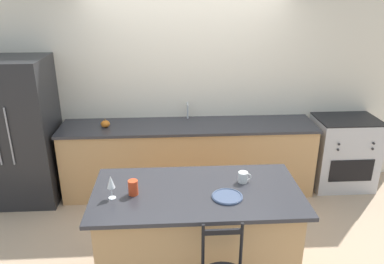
# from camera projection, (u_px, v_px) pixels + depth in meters

# --- Properties ---
(ground_plane) EXTENTS (18.00, 18.00, 0.00)m
(ground_plane) POSITION_uv_depth(u_px,v_px,m) (190.00, 204.00, 4.71)
(ground_plane) COLOR tan
(wall_back) EXTENTS (6.00, 0.07, 2.70)m
(wall_back) POSITION_uv_depth(u_px,v_px,m) (187.00, 85.00, 4.88)
(wall_back) COLOR beige
(wall_back) RESTS_ON ground_plane
(back_counter) EXTENTS (3.21, 0.69, 0.93)m
(back_counter) POSITION_uv_depth(u_px,v_px,m) (189.00, 157.00, 4.90)
(back_counter) COLOR tan
(back_counter) RESTS_ON ground_plane
(sink_faucet) EXTENTS (0.02, 0.13, 0.22)m
(sink_faucet) POSITION_uv_depth(u_px,v_px,m) (188.00, 109.00, 4.86)
(sink_faucet) COLOR #ADAFB5
(sink_faucet) RESTS_ON back_counter
(kitchen_island) EXTENTS (1.76, 0.91, 0.95)m
(kitchen_island) POSITION_uv_depth(u_px,v_px,m) (197.00, 237.00, 3.32)
(kitchen_island) COLOR tan
(kitchen_island) RESTS_ON ground_plane
(refrigerator) EXTENTS (0.90, 0.77, 1.80)m
(refrigerator) POSITION_uv_depth(u_px,v_px,m) (17.00, 132.00, 4.56)
(refrigerator) COLOR #232326
(refrigerator) RESTS_ON ground_plane
(oven_range) EXTENTS (0.79, 0.62, 0.96)m
(oven_range) POSITION_uv_depth(u_px,v_px,m) (342.00, 152.00, 5.01)
(oven_range) COLOR #B7B7BC
(oven_range) RESTS_ON ground_plane
(dinner_plate) EXTENTS (0.26, 0.26, 0.02)m
(dinner_plate) POSITION_uv_depth(u_px,v_px,m) (227.00, 196.00, 3.05)
(dinner_plate) COLOR #425170
(dinner_plate) RESTS_ON kitchen_island
(wine_glass) EXTENTS (0.06, 0.06, 0.20)m
(wine_glass) POSITION_uv_depth(u_px,v_px,m) (111.00, 182.00, 2.99)
(wine_glass) COLOR white
(wine_glass) RESTS_ON kitchen_island
(coffee_mug) EXTENTS (0.12, 0.08, 0.10)m
(coffee_mug) POSITION_uv_depth(u_px,v_px,m) (243.00, 177.00, 3.27)
(coffee_mug) COLOR white
(coffee_mug) RESTS_ON kitchen_island
(tumbler_cup) EXTENTS (0.08, 0.08, 0.13)m
(tumbler_cup) POSITION_uv_depth(u_px,v_px,m) (133.00, 187.00, 3.07)
(tumbler_cup) COLOR red
(tumbler_cup) RESTS_ON kitchen_island
(pumpkin_decoration) EXTENTS (0.11, 0.11, 0.11)m
(pumpkin_decoration) POSITION_uv_depth(u_px,v_px,m) (105.00, 124.00, 4.61)
(pumpkin_decoration) COLOR orange
(pumpkin_decoration) RESTS_ON back_counter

